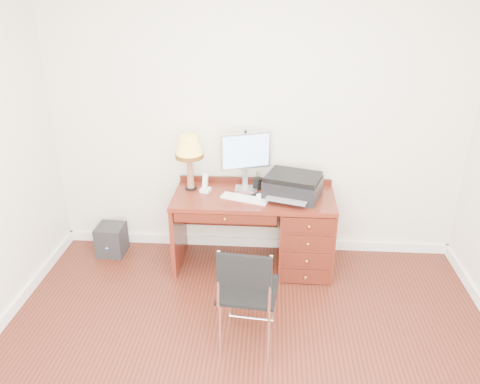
# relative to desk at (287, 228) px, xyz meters

# --- Properties ---
(ground) EXTENTS (4.00, 4.00, 0.00)m
(ground) POSITION_rel_desk_xyz_m (-0.32, -1.40, -0.41)
(ground) COLOR #3A150D
(ground) RESTS_ON ground
(room_shell) EXTENTS (4.00, 4.00, 4.00)m
(room_shell) POSITION_rel_desk_xyz_m (-0.32, -0.77, -0.36)
(room_shell) COLOR silver
(room_shell) RESTS_ON ground
(desk) EXTENTS (1.50, 0.67, 0.75)m
(desk) POSITION_rel_desk_xyz_m (0.00, 0.00, 0.00)
(desk) COLOR maroon
(desk) RESTS_ON ground
(monitor) EXTENTS (0.47, 0.24, 0.55)m
(monitor) POSITION_rel_desk_xyz_m (-0.40, 0.16, 0.69)
(monitor) COLOR silver
(monitor) RESTS_ON desk
(keyboard) EXTENTS (0.46, 0.26, 0.02)m
(keyboard) POSITION_rel_desk_xyz_m (-0.40, -0.09, 0.35)
(keyboard) COLOR white
(keyboard) RESTS_ON desk
(mouse_pad) EXTENTS (0.22, 0.22, 0.04)m
(mouse_pad) POSITION_rel_desk_xyz_m (-0.25, -0.05, 0.35)
(mouse_pad) COLOR black
(mouse_pad) RESTS_ON desk
(printer) EXTENTS (0.58, 0.51, 0.22)m
(printer) POSITION_rel_desk_xyz_m (0.04, 0.00, 0.44)
(printer) COLOR black
(printer) RESTS_ON desk
(leg_lamp) EXTENTS (0.26, 0.26, 0.54)m
(leg_lamp) POSITION_rel_desk_xyz_m (-0.93, 0.10, 0.73)
(leg_lamp) COLOR black
(leg_lamp) RESTS_ON desk
(phone) EXTENTS (0.11, 0.11, 0.18)m
(phone) POSITION_rel_desk_xyz_m (-0.78, 0.05, 0.39)
(phone) COLOR white
(phone) RESTS_ON desk
(pen_cup) EXTENTS (0.09, 0.09, 0.11)m
(pen_cup) POSITION_rel_desk_xyz_m (-0.30, 0.15, 0.39)
(pen_cup) COLOR black
(pen_cup) RESTS_ON desk
(chair) EXTENTS (0.46, 0.46, 0.90)m
(chair) POSITION_rel_desk_xyz_m (-0.31, -1.16, 0.13)
(chair) COLOR black
(chair) RESTS_ON ground
(equipment_box) EXTENTS (0.28, 0.28, 0.31)m
(equipment_box) POSITION_rel_desk_xyz_m (-1.78, 0.10, -0.26)
(equipment_box) COLOR black
(equipment_box) RESTS_ON ground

